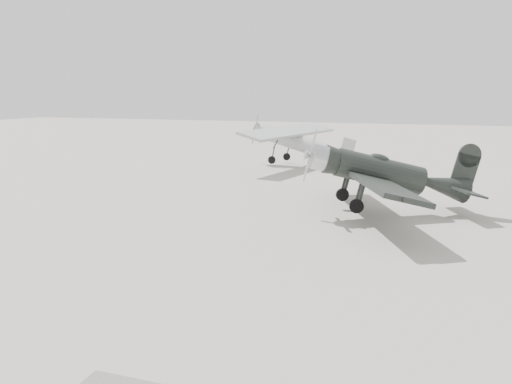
# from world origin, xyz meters

# --- Properties ---
(ground) EXTENTS (160.00, 160.00, 0.00)m
(ground) POSITION_xyz_m (0.00, 0.00, 0.00)
(ground) COLOR #A6A093
(ground) RESTS_ON ground
(lowwing_monoplane) EXTENTS (8.64, 11.34, 3.73)m
(lowwing_monoplane) POSITION_xyz_m (4.57, 7.59, 1.98)
(lowwing_monoplane) COLOR black
(lowwing_monoplane) RESTS_ON ground
(highwing_monoplane) EXTENTS (8.79, 12.28, 3.47)m
(highwing_monoplane) POSITION_xyz_m (-3.28, 21.62, 2.17)
(highwing_monoplane) COLOR gray
(highwing_monoplane) RESTS_ON ground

